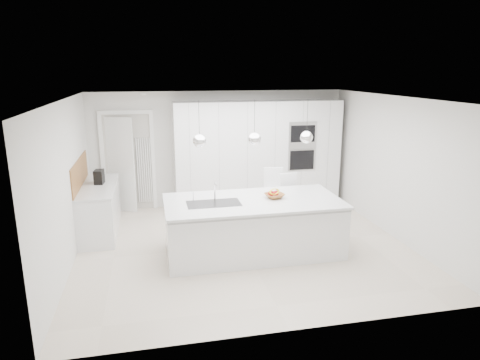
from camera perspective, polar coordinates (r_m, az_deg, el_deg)
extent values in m
plane|color=beige|center=(7.42, 0.49, -8.83)|extent=(5.50, 5.50, 0.00)
plane|color=silver|center=(9.42, -2.79, 4.18)|extent=(5.50, 0.00, 5.50)
plane|color=silver|center=(6.98, -22.12, -0.59)|extent=(0.00, 5.00, 5.00)
plane|color=white|center=(6.82, 0.53, 10.82)|extent=(5.50, 5.50, 0.00)
cube|color=white|center=(9.31, 2.39, 3.43)|extent=(3.60, 0.60, 2.30)
cube|color=white|center=(9.30, -16.19, 1.94)|extent=(0.76, 0.38, 2.00)
cube|color=white|center=(8.30, -18.18, -3.83)|extent=(0.60, 1.80, 0.86)
cube|color=silver|center=(8.17, -18.43, -0.84)|extent=(0.62, 1.82, 0.04)
cube|color=#98612D|center=(8.15, -20.59, 0.89)|extent=(0.02, 1.80, 0.50)
cube|color=white|center=(7.01, 1.83, -6.48)|extent=(2.80, 1.20, 0.86)
cube|color=silver|center=(6.91, 1.76, -2.85)|extent=(2.84, 1.40, 0.04)
cylinder|color=white|center=(6.89, -3.38, -1.44)|extent=(0.02, 0.02, 0.30)
sphere|color=white|center=(6.47, -5.42, 5.21)|extent=(0.20, 0.20, 0.20)
sphere|color=white|center=(6.62, 1.93, 5.47)|extent=(0.20, 0.20, 0.20)
sphere|color=white|center=(6.88, 8.86, 5.65)|extent=(0.20, 0.20, 0.20)
imported|color=#98612D|center=(7.02, 4.62, -2.11)|extent=(0.39, 0.39, 0.08)
cube|color=black|center=(8.27, -18.28, 0.40)|extent=(0.18, 0.26, 0.26)
sphere|color=red|center=(7.03, 4.26, -1.80)|extent=(0.08, 0.08, 0.08)
sphere|color=red|center=(7.03, 4.14, -1.77)|extent=(0.09, 0.09, 0.09)
sphere|color=red|center=(7.06, 4.84, -1.73)|extent=(0.08, 0.08, 0.08)
torus|color=yellow|center=(6.99, 4.59, -1.55)|extent=(0.23, 0.16, 0.20)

